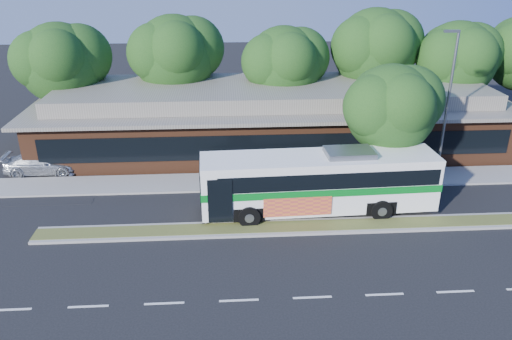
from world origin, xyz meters
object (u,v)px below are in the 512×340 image
object	(u,v)px
lamp_post	(447,103)
sidewalk_tree	(397,106)
transit_bus	(320,178)
sedan	(42,163)

from	to	relation	value
lamp_post	sidewalk_tree	bearing A→B (deg)	-169.76
lamp_post	sidewalk_tree	distance (m)	3.25
transit_bus	sidewalk_tree	bearing A→B (deg)	30.04
transit_bus	sidewalk_tree	world-z (taller)	sidewalk_tree
transit_bus	sedan	size ratio (longest dim) A/B	2.73
sidewalk_tree	lamp_post	bearing A→B (deg)	10.24
lamp_post	transit_bus	bearing A→B (deg)	-155.77
transit_bus	lamp_post	bearing A→B (deg)	22.08
lamp_post	sedan	xyz separation A→B (m)	(-24.65, 2.64, -4.23)
lamp_post	transit_bus	xyz separation A→B (m)	(-8.00, -3.60, -2.95)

